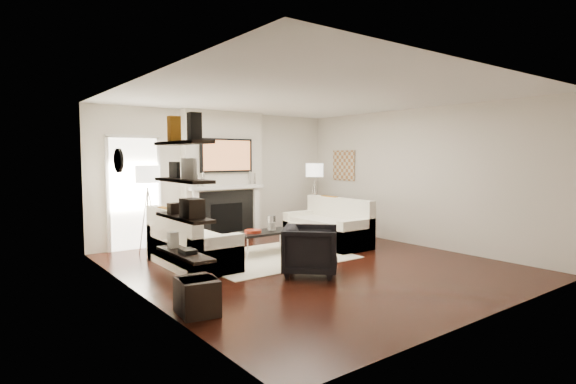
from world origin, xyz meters
TOP-DOWN VIEW (x-y plane):
  - room_envelope at (0.00, 0.00)m, footprint 6.00×6.00m
  - chimney_breast at (0.00, 2.88)m, footprint 1.80×0.25m
  - fireplace_surround at (0.00, 2.74)m, footprint 1.30×0.02m
  - firebox at (0.00, 2.73)m, footprint 0.75×0.02m
  - mantel_pilaster_l at (-0.72, 2.71)m, footprint 0.12×0.08m
  - mantel_pilaster_r at (0.72, 2.71)m, footprint 0.12×0.08m
  - mantel_shelf at (0.00, 2.69)m, footprint 1.70×0.18m
  - tv_body at (0.00, 2.71)m, footprint 1.20×0.06m
  - tv_screen at (0.00, 2.68)m, footprint 1.10×0.00m
  - candlestick_l_tall at (-0.55, 2.70)m, footprint 0.04×0.04m
  - candlestick_l_short at (-0.68, 2.70)m, footprint 0.04×0.04m
  - candlestick_r_tall at (0.55, 2.70)m, footprint 0.04×0.04m
  - candlestick_r_short at (0.68, 2.70)m, footprint 0.04×0.04m
  - hallway_panel at (-1.85, 2.98)m, footprint 0.90×0.02m
  - door_trim_l at (-2.33, 2.96)m, footprint 0.06×0.06m
  - door_trim_r at (-1.37, 2.96)m, footprint 0.06×0.06m
  - door_trim_top at (-1.85, 2.96)m, footprint 1.02×0.06m
  - rug at (-0.21, 0.83)m, footprint 2.60×2.00m
  - loveseat_left_base at (-1.55, 1.10)m, footprint 0.85×1.80m
  - loveseat_left_back at (-1.88, 1.10)m, footprint 0.18×1.80m
  - loveseat_left_arm_n at (-1.55, 0.29)m, footprint 0.85×0.18m
  - loveseat_left_arm_s at (-1.55, 1.91)m, footprint 0.85×0.18m
  - loveseat_left_cushion at (-1.50, 1.10)m, footprint 0.63×1.44m
  - pillow_left_orange at (-1.88, 1.40)m, footprint 0.10×0.42m
  - pillow_left_charcoal at (-1.88, 0.80)m, footprint 0.10×0.40m
  - loveseat_right_base at (1.31, 1.06)m, footprint 0.85×1.80m
  - loveseat_right_back at (1.65, 1.06)m, footprint 0.18×1.80m
  - loveseat_right_arm_n at (1.31, 0.25)m, footprint 0.85×0.18m
  - loveseat_right_arm_s at (1.31, 1.87)m, footprint 0.85×0.18m
  - loveseat_right_cushion at (1.26, 1.06)m, footprint 0.63×1.44m
  - pillow_right_orange at (1.65, 1.36)m, footprint 0.10×0.42m
  - pillow_right_charcoal at (1.65, 0.76)m, footprint 0.10×0.40m
  - coffee_table at (-0.15, 1.09)m, footprint 1.10×0.55m
  - coffee_leg_nw at (-0.65, 0.87)m, footprint 0.02×0.02m
  - coffee_leg_ne at (0.35, 0.87)m, footprint 0.02×0.02m
  - coffee_leg_sw at (-0.65, 1.31)m, footprint 0.02×0.02m
  - coffee_leg_se at (0.35, 1.31)m, footprint 0.02×0.02m
  - hurricane_glass at (0.00, 1.09)m, footprint 0.15×0.15m
  - hurricane_candle at (0.00, 1.09)m, footprint 0.10×0.10m
  - copper_bowl at (-0.40, 1.09)m, footprint 0.30×0.30m
  - armchair at (-0.37, -0.45)m, footprint 1.06×1.07m
  - lamp_left_post at (-1.85, 2.25)m, footprint 0.02×0.02m
  - lamp_left_shade at (-1.85, 2.25)m, footprint 0.40×0.40m
  - lamp_left_leg_a at (-1.74, 2.25)m, footprint 0.25×0.02m
  - lamp_left_leg_b at (-1.91, 2.34)m, footprint 0.14×0.22m
  - lamp_left_leg_c at (-1.91, 2.15)m, footprint 0.14×0.22m
  - lamp_right_post at (2.05, 2.30)m, footprint 0.02×0.02m
  - lamp_right_shade at (2.05, 2.30)m, footprint 0.40×0.40m
  - lamp_right_leg_a at (2.16, 2.30)m, footprint 0.25×0.02m
  - lamp_right_leg_b at (2.00, 2.40)m, footprint 0.14×0.22m
  - lamp_right_leg_c at (1.99, 2.21)m, footprint 0.14×0.22m
  - console_top at (2.57, 1.89)m, footprint 0.35×1.20m
  - console_leg_n at (2.57, 1.34)m, footprint 0.30×0.04m
  - console_leg_s at (2.57, 2.44)m, footprint 0.30×0.04m
  - wall_art at (2.73, 2.05)m, footprint 0.03×0.70m
  - shelf_bottom at (-2.62, -1.00)m, footprint 0.25×1.00m
  - shelf_lower at (-2.62, -1.00)m, footprint 0.25×1.00m
  - shelf_upper at (-2.62, -1.00)m, footprint 0.25×1.00m
  - shelf_top at (-2.62, -1.00)m, footprint 0.25×1.00m
  - decor_magfile_a at (-2.62, -1.29)m, footprint 0.12×0.10m
  - decor_magfile_b at (-2.62, -0.78)m, footprint 0.12×0.10m
  - decor_frame_a at (-2.62, -1.15)m, footprint 0.04×0.30m
  - decor_frame_b at (-2.62, -0.77)m, footprint 0.04×0.22m
  - decor_wine_rack at (-2.62, -1.21)m, footprint 0.18×0.25m
  - decor_box_small at (-2.62, -0.77)m, footprint 0.15×0.12m
  - decor_books at (-2.62, -1.08)m, footprint 0.14×0.20m
  - decor_box_tall at (-2.62, -0.69)m, footprint 0.10×0.10m
  - clock_rim at (-2.73, 0.90)m, footprint 0.04×0.34m
  - clock_face at (-2.71, 0.90)m, footprint 0.01×0.29m
  - ottoman_near at (-2.47, -0.95)m, footprint 0.43×0.43m
  - ottoman_far at (-2.47, -1.03)m, footprint 0.47×0.47m

SIDE VIEW (x-z plane):
  - rug at x=-0.21m, z-range 0.00..0.01m
  - coffee_leg_nw at x=-0.65m, z-range 0.00..0.38m
  - coffee_leg_ne at x=0.35m, z-range 0.00..0.38m
  - coffee_leg_sw at x=-0.65m, z-range 0.00..0.38m
  - coffee_leg_se at x=0.35m, z-range 0.00..0.38m
  - ottoman_near at x=-2.47m, z-range 0.00..0.40m
  - ottoman_far at x=-2.47m, z-range 0.00..0.40m
  - loveseat_left_base at x=-1.55m, z-range 0.00..0.42m
  - loveseat_right_base at x=1.31m, z-range 0.00..0.42m
  - loveseat_left_arm_n at x=-1.55m, z-range 0.00..0.60m
  - loveseat_left_arm_s at x=-1.55m, z-range 0.00..0.60m
  - loveseat_right_arm_n at x=1.31m, z-range 0.00..0.60m
  - loveseat_right_arm_s at x=1.31m, z-range 0.00..0.60m
  - console_leg_n at x=2.57m, z-range 0.00..0.71m
  - console_leg_s at x=2.57m, z-range 0.00..0.71m
  - coffee_table at x=-0.15m, z-range 0.38..0.42m
  - armchair at x=-0.37m, z-range 0.00..0.80m
  - copper_bowl at x=-0.40m, z-range 0.42..0.47m
  - firebox at x=0.00m, z-range 0.12..0.78m
  - loveseat_left_cushion at x=-1.50m, z-range 0.42..0.52m
  - loveseat_right_cushion at x=1.26m, z-range 0.42..0.52m
  - hurricane_candle at x=0.00m, z-range 0.42..0.57m
  - fireplace_surround at x=0.00m, z-range 0.00..1.04m
  - loveseat_left_back at x=-1.88m, z-range 0.13..0.93m
  - loveseat_right_back at x=1.65m, z-range 0.13..0.93m
  - mantel_pilaster_l at x=-0.72m, z-range 0.00..1.10m
  - mantel_pilaster_r at x=0.72m, z-range 0.00..1.10m
  - hurricane_glass at x=0.00m, z-range 0.43..0.69m
  - lamp_left_leg_a at x=-1.74m, z-range -0.02..1.22m
  - lamp_left_leg_b at x=-1.91m, z-range -0.02..1.22m
  - lamp_left_leg_c at x=-1.91m, z-range -0.02..1.22m
  - lamp_right_leg_a at x=2.16m, z-range -0.02..1.22m
  - lamp_right_leg_b at x=2.00m, z-range -0.02..1.22m
  - lamp_right_leg_c at x=1.99m, z-range -0.02..1.22m
  - lamp_left_post at x=-1.85m, z-range 0.00..1.20m
  - lamp_right_post at x=2.05m, z-range 0.00..1.20m
  - shelf_bottom at x=-2.62m, z-range 0.68..0.72m
  - pillow_left_charcoal at x=-1.88m, z-range 0.52..0.92m
  - pillow_right_charcoal at x=1.65m, z-range 0.52..0.92m
  - pillow_left_orange at x=-1.88m, z-range 0.52..0.94m
  - pillow_right_orange at x=1.65m, z-range 0.52..0.94m
  - console_top at x=2.57m, z-range 0.71..0.75m
  - decor_books at x=-2.62m, z-range 0.72..0.77m
  - decor_box_tall at x=-2.62m, z-range 0.72..0.90m
  - door_trim_l at x=-2.33m, z-range -0.03..2.13m
  - door_trim_r at x=-1.37m, z-range -0.03..2.13m
  - hallway_panel at x=-1.85m, z-range 0.00..2.10m
  - shelf_lower at x=-2.62m, z-range 1.08..1.12m
  - mantel_shelf at x=0.00m, z-range 1.09..1.16m
  - decor_box_small at x=-2.62m, z-range 1.12..1.24m
  - decor_wine_rack at x=-2.62m, z-range 1.12..1.32m
  - candlestick_l_short at x=-0.68m, z-range 1.15..1.40m
  - candlestick_r_short at x=0.68m, z-range 1.15..1.40m
  - candlestick_l_tall at x=-0.55m, z-range 1.16..1.45m
  - candlestick_r_tall at x=0.55m, z-range 1.16..1.45m
  - room_envelope at x=0.00m, z-range -1.65..4.35m
  - chimney_breast at x=0.00m, z-range 0.00..2.70m
  - lamp_left_shade at x=-1.85m, z-range 1.30..1.60m
  - lamp_right_shade at x=2.05m, z-range 1.30..1.60m
  - shelf_upper at x=-2.62m, z-range 1.48..1.52m
  - wall_art at x=2.73m, z-range 1.20..1.90m
  - decor_frame_b at x=-2.62m, z-range 1.52..1.70m
  - decor_frame_a at x=-2.62m, z-range 1.52..1.74m
  - clock_rim at x=-2.73m, z-range 1.53..1.87m
  - clock_face at x=-2.71m, z-range 1.55..1.84m
  - tv_screen at x=0.00m, z-range 1.47..2.09m
  - tv_body at x=0.00m, z-range 1.43..2.13m
  - shelf_top at x=-2.62m, z-range 1.88..1.92m
  - decor_magfile_a at x=-2.62m, z-range 1.92..2.20m
  - decor_magfile_b at x=-2.62m, z-range 1.92..2.20m
  - door_trim_top at x=-1.85m, z-range 2.10..2.16m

